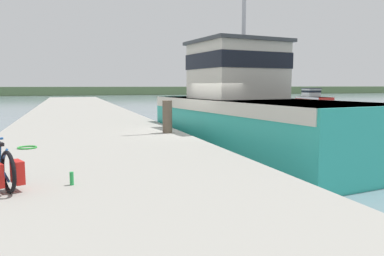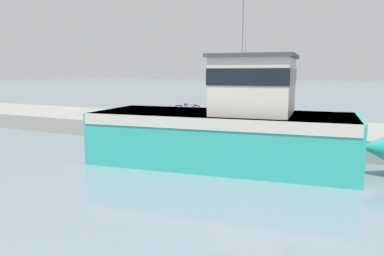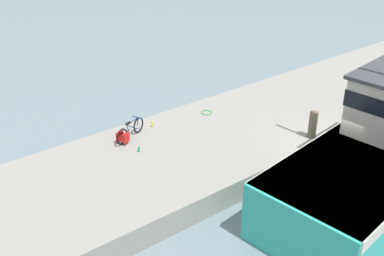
# 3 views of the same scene
# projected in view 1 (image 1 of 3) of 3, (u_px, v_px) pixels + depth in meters

# --- Properties ---
(ground_plane) EXTENTS (320.00, 320.00, 0.00)m
(ground_plane) POSITION_uv_depth(u_px,v_px,m) (199.00, 156.00, 12.97)
(ground_plane) COLOR gray
(dock_pier) EXTENTS (5.80, 80.00, 0.87)m
(dock_pier) POSITION_uv_depth(u_px,v_px,m) (94.00, 149.00, 11.81)
(dock_pier) COLOR gray
(dock_pier) RESTS_ON ground_plane
(far_shoreline) EXTENTS (180.00, 5.00, 2.07)m
(far_shoreline) POSITION_uv_depth(u_px,v_px,m) (200.00, 90.00, 101.10)
(far_shoreline) COLOR #567047
(far_shoreline) RESTS_ON ground_plane
(fishing_boat_main) EXTENTS (4.82, 11.57, 8.78)m
(fishing_boat_main) POSITION_uv_depth(u_px,v_px,m) (246.00, 112.00, 13.30)
(fishing_boat_main) COLOR teal
(fishing_boat_main) RESTS_ON ground_plane
(boat_red_outer) EXTENTS (2.41, 6.18, 2.12)m
(boat_red_outer) POSITION_uv_depth(u_px,v_px,m) (312.00, 99.00, 43.69)
(boat_red_outer) COLOR #AD231E
(boat_red_outer) RESTS_ON ground_plane
(boat_white_moored) EXTENTS (3.73, 6.59, 2.11)m
(boat_white_moored) POSITION_uv_depth(u_px,v_px,m) (236.00, 102.00, 38.06)
(boat_white_moored) COLOR orange
(boat_white_moored) RESTS_ON ground_plane
(bicycle_touring) EXTENTS (0.83, 1.57, 0.70)m
(bicycle_touring) POSITION_uv_depth(u_px,v_px,m) (1.00, 167.00, 5.65)
(bicycle_touring) COLOR black
(bicycle_touring) RESTS_ON dock_pier
(mooring_post) EXTENTS (0.32, 0.32, 1.06)m
(mooring_post) POSITION_uv_depth(u_px,v_px,m) (167.00, 117.00, 12.22)
(mooring_post) COLOR brown
(mooring_post) RESTS_ON dock_pier
(hose_coil) EXTENTS (0.46, 0.46, 0.04)m
(hose_coil) POSITION_uv_depth(u_px,v_px,m) (27.00, 147.00, 9.28)
(hose_coil) COLOR green
(hose_coil) RESTS_ON dock_pier
(water_bottle_by_bike) EXTENTS (0.06, 0.06, 0.21)m
(water_bottle_by_bike) POSITION_uv_depth(u_px,v_px,m) (72.00, 178.00, 5.84)
(water_bottle_by_bike) COLOR green
(water_bottle_by_bike) RESTS_ON dock_pier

